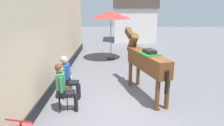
{
  "coord_description": "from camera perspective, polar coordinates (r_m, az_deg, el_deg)",
  "views": [
    {
      "loc": [
        -0.38,
        -5.31,
        2.88
      ],
      "look_at": [
        -0.4,
        1.2,
        1.05
      ],
      "focal_mm": 33.46,
      "sensor_mm": 36.0,
      "label": 1
    }
  ],
  "objects": [
    {
      "name": "cafe_parasol",
      "position": [
        11.0,
        -0.17,
        12.99
      ],
      "size": [
        2.1,
        2.1,
        2.58
      ],
      "color": "black",
      "rests_on": "ground_plane"
    },
    {
      "name": "pub_facade_wall",
      "position": [
        7.27,
        -17.22,
        4.35
      ],
      "size": [
        0.34,
        14.0,
        3.4
      ],
      "color": "#CCB793",
      "rests_on": "ground_plane"
    },
    {
      "name": "distant_cottage",
      "position": [
        17.17,
        6.24,
        11.99
      ],
      "size": [
        3.4,
        2.6,
        3.5
      ],
      "color": "silver",
      "rests_on": "ground_plane"
    },
    {
      "name": "flower_planter_farthest",
      "position": [
        7.94,
        -12.33,
        -3.4
      ],
      "size": [
        0.43,
        0.43,
        0.64
      ],
      "color": "beige",
      "rests_on": "ground_plane"
    },
    {
      "name": "seated_visitor_near",
      "position": [
        5.83,
        -13.03,
        -5.86
      ],
      "size": [
        0.61,
        0.48,
        1.39
      ],
      "color": "black",
      "rests_on": "ground_plane"
    },
    {
      "name": "seated_visitor_far",
      "position": [
        6.59,
        -11.9,
        -3.26
      ],
      "size": [
        0.61,
        0.49,
        1.39
      ],
      "color": "gold",
      "rests_on": "ground_plane"
    },
    {
      "name": "satchel_bag",
      "position": [
        7.56,
        -11.73,
        -6.22
      ],
      "size": [
        0.3,
        0.24,
        0.2
      ],
      "primitive_type": "cube",
      "rotation": [
        0.0,
        0.0,
        0.52
      ],
      "color": "brown",
      "rests_on": "ground_plane"
    },
    {
      "name": "ground_plane",
      "position": [
        8.8,
        2.64,
        -3.42
      ],
      "size": [
        40.0,
        40.0,
        0.0
      ],
      "primitive_type": "plane",
      "color": "slate"
    },
    {
      "name": "saddled_horse_center",
      "position": [
        6.73,
        9.31,
        0.66
      ],
      "size": [
        1.18,
        2.9,
        2.06
      ],
      "color": "brown",
      "rests_on": "ground_plane"
    }
  ]
}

